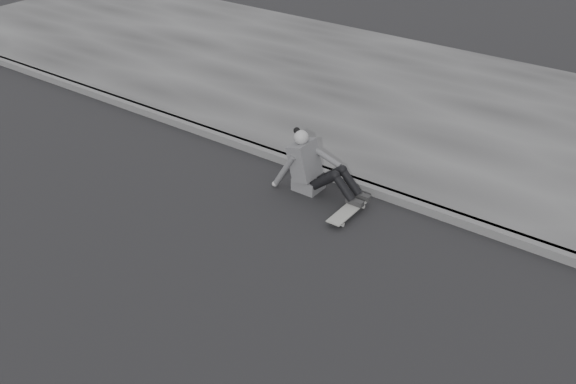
# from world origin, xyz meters

# --- Properties ---
(ground) EXTENTS (80.00, 80.00, 0.00)m
(ground) POSITION_xyz_m (0.00, 0.00, 0.00)
(ground) COLOR black
(ground) RESTS_ON ground
(curb) EXTENTS (24.00, 0.16, 0.12)m
(curb) POSITION_xyz_m (0.00, 2.58, 0.06)
(curb) COLOR #4C4C4C
(curb) RESTS_ON ground
(sidewalk) EXTENTS (24.00, 6.00, 0.12)m
(sidewalk) POSITION_xyz_m (0.00, 5.60, 0.06)
(sidewalk) COLOR #393939
(sidewalk) RESTS_ON ground
(skateboard) EXTENTS (0.20, 0.78, 0.09)m
(skateboard) POSITION_xyz_m (0.21, 1.91, 0.07)
(skateboard) COLOR gray
(skateboard) RESTS_ON ground
(seated_woman) EXTENTS (1.38, 0.46, 0.88)m
(seated_woman) POSITION_xyz_m (-0.53, 2.15, 0.36)
(seated_woman) COLOR #47484A
(seated_woman) RESTS_ON ground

